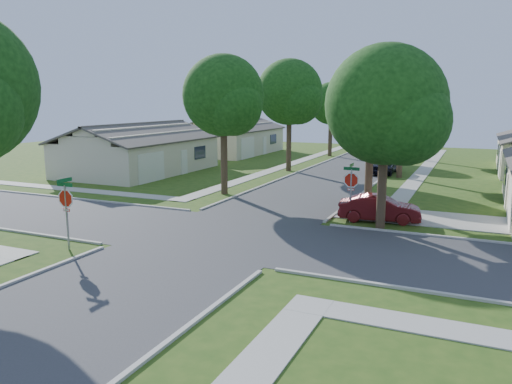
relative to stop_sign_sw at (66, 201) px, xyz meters
The scene contains 19 objects.
ground 6.95m from the stop_sign_sw, 45.00° to the left, with size 100.00×100.00×0.00m, color #294A14.
road_ns 6.95m from the stop_sign_sw, 45.00° to the left, with size 7.00×100.00×0.02m, color #333335.
sidewalk_ne 32.61m from the stop_sign_sw, 70.62° to the left, with size 1.20×40.00×0.04m, color #9E9B91.
sidewalk_nw 30.80m from the stop_sign_sw, 92.61° to the left, with size 1.20×40.00×0.04m, color #9E9B91.
driveway 17.38m from the stop_sign_sw, 43.12° to the left, with size 8.80×3.60×0.05m, color #9E9B91.
stop_sign_sw is the anchor object (origin of this frame).
stop_sign_ne 13.29m from the stop_sign_sw, 45.00° to the left, with size 1.05×0.80×2.98m.
tree_e_near 17.04m from the stop_sign_sw, 55.41° to the left, with size 4.97×4.80×8.28m.
tree_e_mid 27.71m from the stop_sign_sw, 69.80° to the left, with size 5.59×5.40×9.21m.
tree_e_far 40.04m from the stop_sign_sw, 76.27° to the left, with size 5.17×5.00×8.72m.
tree_w_near 14.30m from the stop_sign_sw, 89.77° to the left, with size 5.38×5.20×8.97m.
tree_w_mid 26.09m from the stop_sign_sw, 89.87° to the left, with size 5.80×5.60×9.56m.
tree_w_far 38.86m from the stop_sign_sw, 89.93° to the left, with size 4.76×4.60×8.04m.
tree_ne_corner 14.64m from the stop_sign_sw, 38.84° to the left, with size 5.80×5.60×8.66m.
house_nw_near 22.71m from the stop_sign_sw, 119.83° to the left, with size 8.42×13.60×4.23m.
house_nw_far 38.40m from the stop_sign_sw, 107.10° to the left, with size 8.42×13.60×4.23m.
car_driveway 14.85m from the stop_sign_sw, 43.63° to the left, with size 1.41×4.06×1.34m, color #5D1315.
car_curb_east 28.65m from the stop_sign_sw, 73.98° to the left, with size 1.87×4.64×1.58m, color black.
car_curb_west 41.24m from the stop_sign_sw, 85.17° to the left, with size 1.69×4.16×1.21m, color black.
Camera 1 is at (10.40, -19.55, 6.05)m, focal length 35.00 mm.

